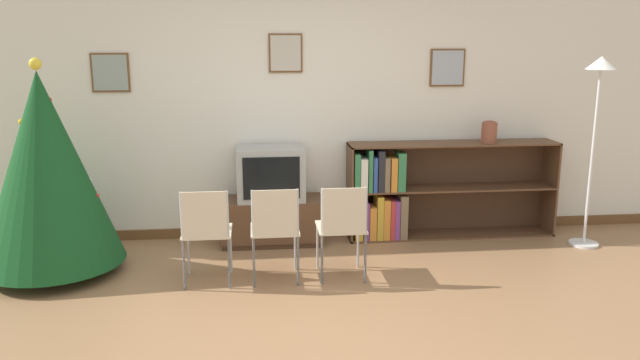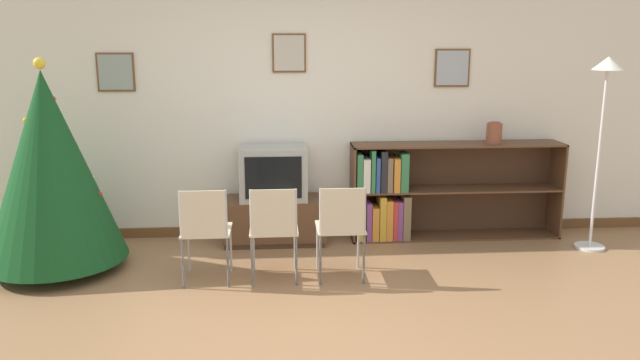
# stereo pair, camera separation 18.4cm
# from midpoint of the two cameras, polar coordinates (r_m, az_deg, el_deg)

# --- Properties ---
(ground_plane) EXTENTS (24.00, 24.00, 0.00)m
(ground_plane) POSITION_cam_midpoint_polar(r_m,az_deg,el_deg) (4.46, 0.11, -13.69)
(ground_plane) COLOR #936B47
(wall_back) EXTENTS (8.58, 0.11, 2.70)m
(wall_back) POSITION_cam_midpoint_polar(r_m,az_deg,el_deg) (6.25, -1.41, 7.05)
(wall_back) COLOR silver
(wall_back) RESTS_ON ground_plane
(christmas_tree) EXTENTS (1.19, 1.19, 1.84)m
(christmas_tree) POSITION_cam_midpoint_polar(r_m,az_deg,el_deg) (5.74, -22.63, 1.06)
(christmas_tree) COLOR maroon
(christmas_tree) RESTS_ON ground_plane
(tv_console) EXTENTS (1.00, 0.45, 0.45)m
(tv_console) POSITION_cam_midpoint_polar(r_m,az_deg,el_deg) (6.18, -3.35, -3.70)
(tv_console) COLOR #412A1A
(tv_console) RESTS_ON ground_plane
(television) EXTENTS (0.65, 0.43, 0.51)m
(television) POSITION_cam_midpoint_polar(r_m,az_deg,el_deg) (6.06, -3.41, 0.64)
(television) COLOR #9E9E99
(television) RESTS_ON tv_console
(folding_chair_left) EXTENTS (0.40, 0.40, 0.82)m
(folding_chair_left) POSITION_cam_midpoint_polar(r_m,az_deg,el_deg) (5.15, -9.44, -4.44)
(folding_chair_left) COLOR beige
(folding_chair_left) RESTS_ON ground_plane
(folding_chair_center) EXTENTS (0.40, 0.40, 0.82)m
(folding_chair_center) POSITION_cam_midpoint_polar(r_m,az_deg,el_deg) (5.13, -3.22, -4.36)
(folding_chair_center) COLOR beige
(folding_chair_center) RESTS_ON ground_plane
(folding_chair_right) EXTENTS (0.40, 0.40, 0.82)m
(folding_chair_right) POSITION_cam_midpoint_polar(r_m,az_deg,el_deg) (5.17, 2.98, -4.23)
(folding_chair_right) COLOR beige
(folding_chair_right) RESTS_ON ground_plane
(bookshelf) EXTENTS (2.11, 0.36, 0.96)m
(bookshelf) POSITION_cam_midpoint_polar(r_m,az_deg,el_deg) (6.35, 9.71, -1.21)
(bookshelf) COLOR brown
(bookshelf) RESTS_ON ground_plane
(vase) EXTENTS (0.15, 0.15, 0.22)m
(vase) POSITION_cam_midpoint_polar(r_m,az_deg,el_deg) (6.41, 16.43, 4.17)
(vase) COLOR brown
(vase) RESTS_ON bookshelf
(standing_lamp) EXTENTS (0.28, 0.28, 1.82)m
(standing_lamp) POSITION_cam_midpoint_polar(r_m,az_deg,el_deg) (6.37, 25.31, 6.35)
(standing_lamp) COLOR silver
(standing_lamp) RESTS_ON ground_plane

